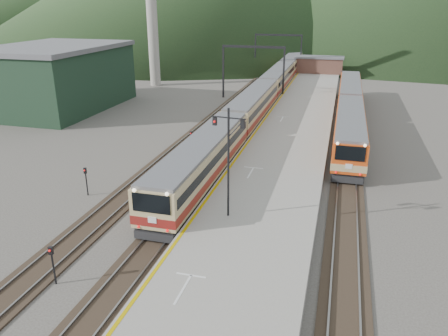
% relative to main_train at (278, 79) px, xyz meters
% --- Properties ---
extents(track_main, '(2.60, 200.00, 0.23)m').
position_rel_main_train_xyz_m(track_main, '(0.00, -21.91, -1.97)').
color(track_main, black).
rests_on(track_main, ground).
extents(track_far, '(2.60, 200.00, 0.23)m').
position_rel_main_train_xyz_m(track_far, '(-5.00, -21.91, -1.97)').
color(track_far, black).
rests_on(track_far, ground).
extents(track_second, '(2.60, 200.00, 0.23)m').
position_rel_main_train_xyz_m(track_second, '(11.50, -21.91, -1.97)').
color(track_second, black).
rests_on(track_second, ground).
extents(platform, '(8.00, 100.00, 1.00)m').
position_rel_main_train_xyz_m(platform, '(5.60, -23.91, -1.54)').
color(platform, gray).
rests_on(platform, ground).
extents(gantry_near, '(9.55, 0.25, 8.00)m').
position_rel_main_train_xyz_m(gantry_near, '(-2.85, -6.91, 3.54)').
color(gantry_near, black).
rests_on(gantry_near, ground).
extents(gantry_far, '(9.55, 0.25, 8.00)m').
position_rel_main_train_xyz_m(gantry_far, '(-2.85, 18.09, 3.54)').
color(gantry_far, black).
rests_on(gantry_far, ground).
extents(warehouse, '(14.50, 20.50, 8.60)m').
position_rel_main_train_xyz_m(warehouse, '(-28.00, -19.91, 2.28)').
color(warehouse, '#172F20').
rests_on(warehouse, ground).
extents(station_shed, '(9.40, 4.40, 3.10)m').
position_rel_main_train_xyz_m(station_shed, '(5.60, 16.09, 0.53)').
color(station_shed, brown).
rests_on(station_shed, platform).
extents(main_train, '(2.97, 101.76, 3.62)m').
position_rel_main_train_xyz_m(main_train, '(0.00, 0.00, 0.00)').
color(main_train, tan).
rests_on(main_train, track_main).
extents(second_train, '(2.84, 38.71, 3.47)m').
position_rel_main_train_xyz_m(second_train, '(11.50, -18.91, -0.08)').
color(second_train, '#CB4614').
rests_on(second_train, track_second).
extents(signal_mast, '(2.19, 0.40, 7.17)m').
position_rel_main_train_xyz_m(signal_mast, '(3.94, -47.72, 3.32)').
color(signal_mast, black).
rests_on(signal_mast, platform).
extents(short_signal_a, '(0.24, 0.19, 2.27)m').
position_rel_main_train_xyz_m(short_signal_a, '(-3.42, -55.97, -0.58)').
color(short_signal_a, black).
rests_on(short_signal_a, ground).
extents(short_signal_b, '(0.26, 0.23, 2.27)m').
position_rel_main_train_xyz_m(short_signal_b, '(-3.44, -33.83, -0.58)').
color(short_signal_b, black).
rests_on(short_signal_b, ground).
extents(short_signal_c, '(0.26, 0.23, 2.27)m').
position_rel_main_train_xyz_m(short_signal_c, '(-7.97, -45.37, -0.58)').
color(short_signal_c, black).
rests_on(short_signal_c, ground).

